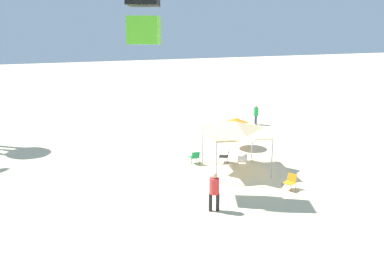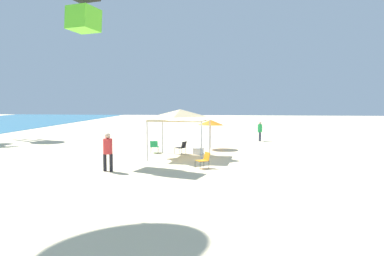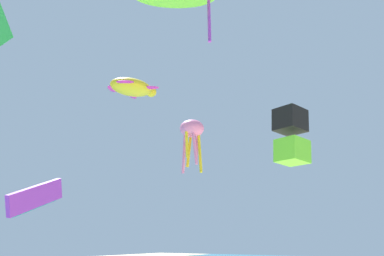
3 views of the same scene
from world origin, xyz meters
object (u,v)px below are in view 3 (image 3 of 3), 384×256
(kite_turtle_yellow, at_px, (132,88))
(kite_box_black, at_px, (291,136))
(kite_octopus_pink, at_px, (192,131))
(kite_parafoil_purple, at_px, (36,197))

(kite_turtle_yellow, distance_m, kite_box_black, 28.36)
(kite_box_black, bearing_deg, kite_turtle_yellow, -9.33)
(kite_octopus_pink, relative_size, kite_parafoil_purple, 1.22)
(kite_box_black, bearing_deg, kite_octopus_pink, -23.16)
(kite_octopus_pink, distance_m, kite_parafoil_purple, 20.93)
(kite_octopus_pink, xyz_separation_m, kite_parafoil_purple, (-19.05, -0.21, -8.66))
(kite_turtle_yellow, height_order, kite_box_black, kite_turtle_yellow)
(kite_parafoil_purple, bearing_deg, kite_octopus_pink, 170.67)
(kite_octopus_pink, bearing_deg, kite_box_black, -126.11)
(kite_octopus_pink, bearing_deg, kite_turtle_yellow, 109.84)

